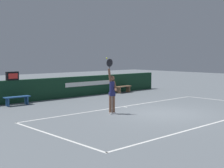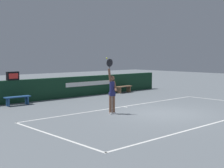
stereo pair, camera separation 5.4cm
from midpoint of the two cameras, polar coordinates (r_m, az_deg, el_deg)
ground_plane at (r=14.33m, az=9.04°, el=-5.11°), size 60.00×60.00×0.00m
court_lines at (r=14.31m, az=9.16°, el=-5.12°), size 11.34×5.14×0.00m
back_wall at (r=19.48m, az=-7.70°, el=-0.58°), size 15.06×0.30×1.21m
speed_display at (r=17.66m, az=-16.99°, el=1.37°), size 0.65×0.20×0.45m
tennis_player at (r=13.87m, az=0.11°, el=-1.28°), size 0.45×0.43×2.39m
tennis_ball at (r=13.72m, az=-0.82°, el=4.55°), size 0.06×0.06×0.06m
courtside_bench_near at (r=21.72m, az=2.20°, el=-0.66°), size 1.28×0.45×0.45m
courtside_bench_far at (r=16.96m, az=-16.21°, el=-2.48°), size 1.34×0.39×0.46m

